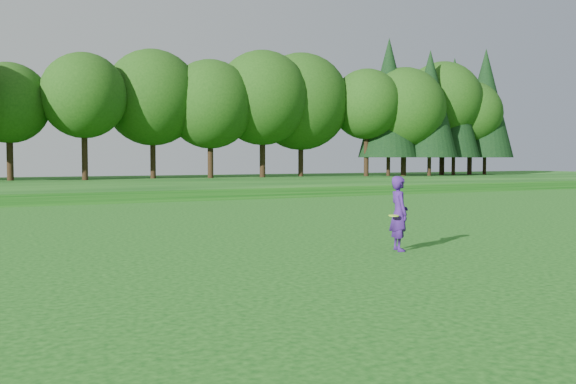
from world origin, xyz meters
name	(u,v)px	position (x,y,z in m)	size (l,w,h in m)	color
ground	(279,253)	(0.00, 0.00, 0.00)	(140.00, 140.00, 0.00)	#0C420F
berm	(62,186)	(0.00, 34.00, 0.30)	(130.00, 30.00, 0.60)	#0C420F
walking_path	(104,202)	(0.00, 20.00, 0.02)	(130.00, 1.60, 0.04)	gray
treeline	(52,82)	(0.00, 38.00, 8.10)	(104.00, 7.00, 15.00)	#1A440F
woman	(399,213)	(2.80, -1.05, 0.93)	(0.72, 0.78, 1.86)	#3E1A75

